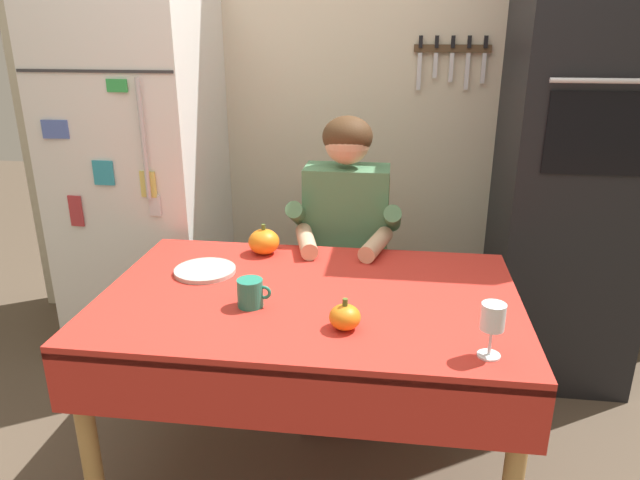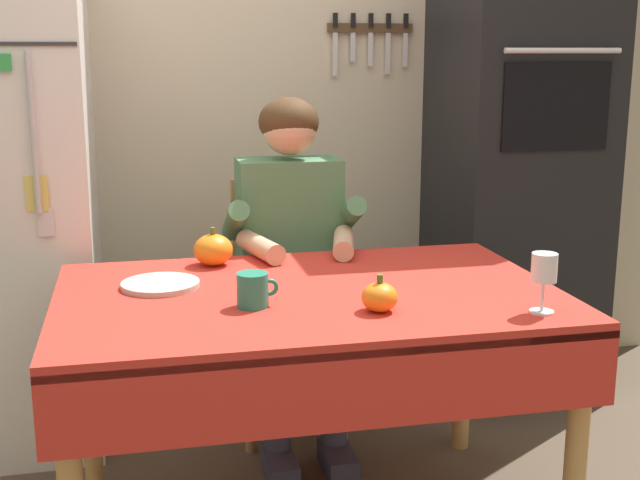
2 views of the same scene
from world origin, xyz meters
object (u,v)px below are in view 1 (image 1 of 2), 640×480
refrigerator (143,177)px  serving_tray (205,271)px  coffee_mug (251,293)px  wall_oven (575,156)px  pumpkin_medium (345,317)px  chair_behind_person (348,269)px  seated_person (345,237)px  pumpkin_large (264,242)px  dining_table (309,318)px  wine_glass (493,320)px

refrigerator → serving_tray: (0.54, -0.74, -0.15)m
coffee_mug → wall_oven: bearing=39.8°
coffee_mug → pumpkin_medium: (0.31, -0.11, -0.01)m
chair_behind_person → seated_person: seated_person is taller
pumpkin_large → serving_tray: 0.28m
dining_table → wine_glass: 0.66m
seated_person → chair_behind_person: bearing=90.0°
dining_table → serving_tray: bearing=160.1°
seated_person → coffee_mug: seated_person is taller
coffee_mug → chair_behind_person: bearing=75.0°
pumpkin_large → chair_behind_person: bearing=55.0°
refrigerator → serving_tray: bearing=-53.5°
dining_table → chair_behind_person: size_ratio=1.51×
wall_oven → pumpkin_medium: (-0.91, -1.13, -0.27)m
chair_behind_person → wine_glass: size_ratio=5.88×
dining_table → pumpkin_medium: 0.28m
refrigerator → dining_table: 1.32m
pumpkin_medium → dining_table: bearing=124.2°
seated_person → coffee_mug: (-0.24, -0.70, 0.05)m
pumpkin_large → wine_glass: bearing=-40.9°
pumpkin_medium → serving_tray: pumpkin_medium is taller
refrigerator → chair_behind_person: bearing=-5.1°
seated_person → pumpkin_medium: 0.82m
pumpkin_medium → chair_behind_person: bearing=94.3°
dining_table → coffee_mug: bearing=-150.9°
wine_glass → pumpkin_large: wine_glass is taller
wall_oven → coffee_mug: size_ratio=18.92×
chair_behind_person → pumpkin_medium: 1.04m
dining_table → pumpkin_large: size_ratio=11.43×
refrigerator → pumpkin_medium: 1.55m
wall_oven → dining_table: (-1.05, -0.92, -0.39)m
refrigerator → serving_tray: 0.93m
wine_glass → serving_tray: wine_glass is taller
coffee_mug → serving_tray: coffee_mug is taller
dining_table → wine_glass: bearing=-29.6°
coffee_mug → pumpkin_large: size_ratio=0.91×
seated_person → coffee_mug: size_ratio=11.21×
pumpkin_large → coffee_mug: bearing=-82.5°
serving_tray → seated_person: bearing=44.1°
seated_person → serving_tray: 0.66m
refrigerator → pumpkin_large: bearing=-35.9°
refrigerator → wall_oven: wall_oven is taller
wall_oven → serving_tray: (-1.46, -0.78, -0.30)m
coffee_mug → pumpkin_medium: bearing=-19.5°
wine_glass → seated_person: bearing=117.7°
wall_oven → coffee_mug: wall_oven is taller
dining_table → wall_oven: bearing=41.3°
seated_person → pumpkin_large: size_ratio=10.16×
wall_oven → seated_person: 1.08m
refrigerator → wall_oven: bearing=1.1°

